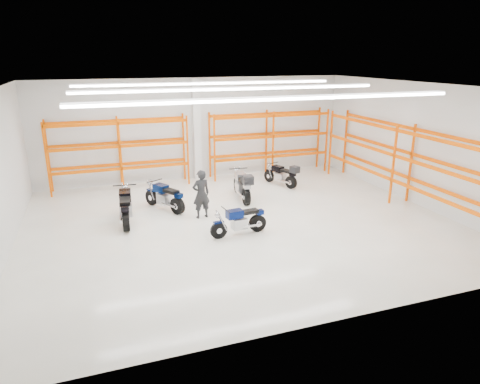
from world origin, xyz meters
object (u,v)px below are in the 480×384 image
object	(u,v)px
motorcycle_back_b	(166,198)
standing_man	(201,194)
motorcycle_back_c	(243,186)
structural_column	(197,130)
motorcycle_back_a	(126,208)
motorcycle_back_d	(283,175)
motorcycle_main	(241,221)

from	to	relation	value
motorcycle_back_b	standing_man	bearing A→B (deg)	-48.15
motorcycle_back_c	structural_column	distance (m)	4.06
motorcycle_back_a	motorcycle_back_b	distance (m)	1.69
motorcycle_back_b	motorcycle_back_d	size ratio (longest dim) A/B	0.99
motorcycle_back_b	structural_column	world-z (taller)	structural_column
motorcycle_main	structural_column	bearing A→B (deg)	87.62
standing_man	motorcycle_back_d	bearing A→B (deg)	-156.85
motorcycle_back_c	motorcycle_back_d	world-z (taller)	motorcycle_back_c
motorcycle_back_b	standing_man	distance (m)	1.61
motorcycle_back_b	standing_man	size ratio (longest dim) A/B	1.10
motorcycle_back_a	motorcycle_back_d	world-z (taller)	motorcycle_back_a
motorcycle_back_a	motorcycle_back_c	size ratio (longest dim) A/B	1.00
motorcycle_back_d	standing_man	xyz separation A→B (m)	(-4.26, -2.53, 0.37)
motorcycle_back_c	motorcycle_back_d	bearing A→B (deg)	27.87
motorcycle_main	motorcycle_back_a	bearing A→B (deg)	146.51
motorcycle_back_a	motorcycle_back_b	size ratio (longest dim) A/B	1.26
motorcycle_main	motorcycle_back_a	size ratio (longest dim) A/B	0.80
standing_man	structural_column	size ratio (longest dim) A/B	0.38
motorcycle_main	motorcycle_back_a	world-z (taller)	motorcycle_back_a
motorcycle_main	motorcycle_back_d	size ratio (longest dim) A/B	1.00
motorcycle_back_d	standing_man	size ratio (longest dim) A/B	1.10
motorcycle_back_a	motorcycle_back_c	xyz separation A→B (m)	(4.51, 0.98, 0.04)
motorcycle_main	motorcycle_back_c	size ratio (longest dim) A/B	0.81
motorcycle_back_a	standing_man	bearing A→B (deg)	-7.93
structural_column	motorcycle_back_d	bearing A→B (deg)	-37.06
motorcycle_back_d	structural_column	distance (m)	4.35
motorcycle_back_a	motorcycle_back_b	xyz separation A→B (m)	(1.47, 0.82, -0.06)
motorcycle_back_a	structural_column	xyz separation A→B (m)	(3.61, 4.57, 1.71)
motorcycle_back_d	motorcycle_back_a	bearing A→B (deg)	-162.18
motorcycle_back_d	standing_man	distance (m)	4.97
motorcycle_back_d	motorcycle_back_b	bearing A→B (deg)	-165.59
standing_man	motorcycle_back_c	bearing A→B (deg)	-153.79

